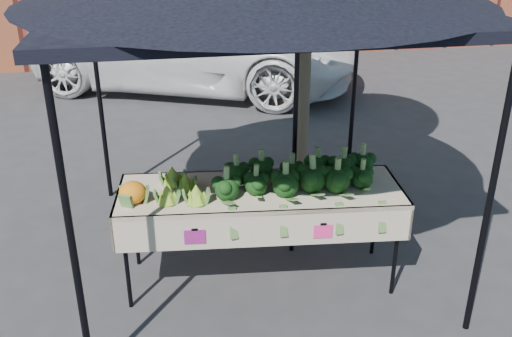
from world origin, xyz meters
The scene contains 7 objects.
ground centered at (0.00, 0.00, 0.00)m, with size 90.00×90.00×0.00m, color #2E2E31.
table centered at (0.22, 0.05, 0.45)m, with size 2.47×1.03×0.90m.
canopy centered at (0.26, 0.53, 1.37)m, with size 3.16×3.16×2.74m, color black, non-canonical shape.
broccoli_heap centered at (0.55, 0.07, 1.04)m, with size 1.49×0.59×0.28m, color black.
romanesco_cluster centered at (-0.44, 0.08, 1.01)m, with size 0.44×0.58×0.21m, color #A2B637.
cauliflower_pair centered at (-0.83, 0.00, 1.00)m, with size 0.21×0.21×0.19m, color orange.
street_tree centered at (0.98, 1.56, 2.07)m, with size 2.10×2.10×4.14m, color #1E4C14, non-canonical shape.
Camera 1 is at (-0.60, -4.20, 3.05)m, focal length 40.13 mm.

